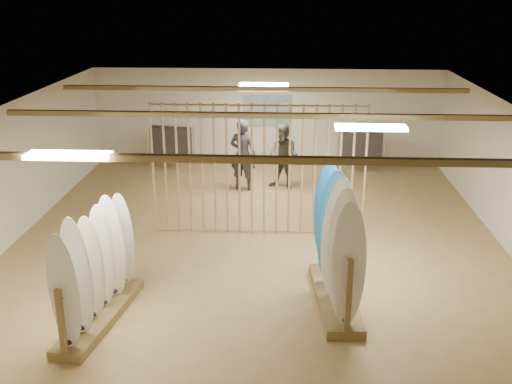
# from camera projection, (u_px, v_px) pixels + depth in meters

# --- Properties ---
(floor) EXTENTS (12.00, 12.00, 0.00)m
(floor) POSITION_uv_depth(u_px,v_px,m) (256.00, 248.00, 12.07)
(floor) COLOR #A58750
(floor) RESTS_ON ground
(ceiling) EXTENTS (12.00, 12.00, 0.00)m
(ceiling) POSITION_uv_depth(u_px,v_px,m) (256.00, 111.00, 11.15)
(ceiling) COLOR gray
(ceiling) RESTS_ON ground
(wall_back) EXTENTS (12.00, 0.00, 12.00)m
(wall_back) POSITION_uv_depth(u_px,v_px,m) (267.00, 118.00, 17.27)
(wall_back) COLOR silver
(wall_back) RESTS_ON ground
(wall_front) EXTENTS (12.00, 0.00, 12.00)m
(wall_front) POSITION_uv_depth(u_px,v_px,m) (223.00, 370.00, 5.95)
(wall_front) COLOR silver
(wall_front) RESTS_ON ground
(wall_left) EXTENTS (0.00, 12.00, 12.00)m
(wall_left) POSITION_uv_depth(u_px,v_px,m) (5.00, 178.00, 11.86)
(wall_left) COLOR silver
(wall_left) RESTS_ON ground
(ceiling_slats) EXTENTS (9.50, 6.12, 0.10)m
(ceiling_slats) POSITION_uv_depth(u_px,v_px,m) (256.00, 115.00, 11.18)
(ceiling_slats) COLOR olive
(ceiling_slats) RESTS_ON ground
(light_panels) EXTENTS (1.20, 0.35, 0.06)m
(light_panels) POSITION_uv_depth(u_px,v_px,m) (256.00, 114.00, 11.17)
(light_panels) COLOR white
(light_panels) RESTS_ON ground
(bamboo_partition) EXTENTS (4.45, 0.05, 2.78)m
(bamboo_partition) POSITION_uv_depth(u_px,v_px,m) (258.00, 170.00, 12.36)
(bamboo_partition) COLOR tan
(bamboo_partition) RESTS_ON ground
(poster) EXTENTS (1.40, 0.03, 0.90)m
(poster) POSITION_uv_depth(u_px,v_px,m) (267.00, 111.00, 17.19)
(poster) COLOR teal
(poster) RESTS_ON ground
(rack_left) EXTENTS (0.86, 2.39, 1.89)m
(rack_left) POSITION_uv_depth(u_px,v_px,m) (98.00, 284.00, 9.26)
(rack_left) COLOR olive
(rack_left) RESTS_ON floor
(rack_right) EXTENTS (0.79, 2.34, 2.19)m
(rack_right) POSITION_uv_depth(u_px,v_px,m) (337.00, 262.00, 9.75)
(rack_right) COLOR olive
(rack_right) RESTS_ON floor
(clothing_rack_a) EXTENTS (1.23, 0.52, 1.33)m
(clothing_rack_a) POSITION_uv_depth(u_px,v_px,m) (171.00, 141.00, 16.87)
(clothing_rack_a) COLOR silver
(clothing_rack_a) RESTS_ON floor
(clothing_rack_b) EXTENTS (1.23, 0.32, 1.32)m
(clothing_rack_b) POSITION_uv_depth(u_px,v_px,m) (361.00, 144.00, 16.60)
(clothing_rack_b) COLOR silver
(clothing_rack_b) RESTS_ON floor
(shopper_a) EXTENTS (0.86, 0.68, 2.09)m
(shopper_a) POSITION_uv_depth(u_px,v_px,m) (243.00, 150.00, 15.24)
(shopper_a) COLOR #2B2A32
(shopper_a) RESTS_ON floor
(shopper_b) EXTENTS (1.16, 1.07, 1.94)m
(shopper_b) POSITION_uv_depth(u_px,v_px,m) (284.00, 152.00, 15.31)
(shopper_b) COLOR #3F3D31
(shopper_b) RESTS_ON floor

